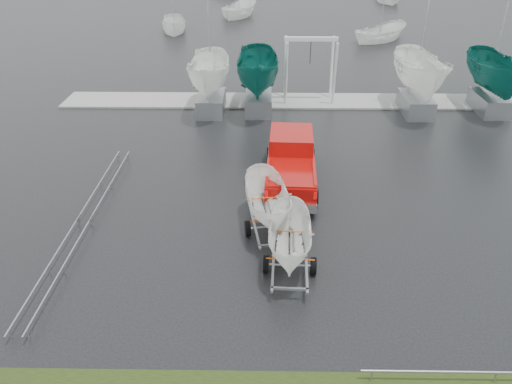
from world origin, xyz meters
name	(u,v)px	position (x,y,z in m)	size (l,w,h in m)	color
ground_plane	(312,202)	(0.00, 0.00, 0.00)	(120.00, 120.00, 0.00)	black
dock	(295,101)	(0.00, 13.00, 0.05)	(30.00, 3.00, 0.12)	#969690
pickup_truck	(291,159)	(-0.82, 2.01, 1.07)	(2.50, 6.25, 2.05)	#9D0B08
trailer_hitched	(292,209)	(-1.13, -4.58, 2.40)	(1.81, 3.65, 4.40)	gray
trailer_parked	(269,172)	(-1.87, -2.23, 2.54)	(1.85, 3.74, 4.67)	gray
boat_hoist	(310,61)	(0.82, 13.00, 2.67)	(3.30, 2.18, 4.12)	silver
keelboat_0	(209,50)	(-5.28, 11.00, 3.80)	(2.40, 3.20, 10.56)	gray
keelboat_1	(259,45)	(-2.38, 11.20, 4.05)	(2.55, 3.20, 7.87)	gray
keelboat_2	(425,46)	(7.18, 11.00, 4.07)	(2.56, 3.20, 10.73)	gray
keelboat_3	(502,48)	(11.76, 11.30, 3.91)	(2.46, 3.20, 10.63)	gray
mast_rack_0	(106,182)	(-9.00, 1.00, 0.35)	(0.56, 6.50, 0.06)	gray
mast_rack_1	(56,266)	(-9.00, -5.00, 0.35)	(0.56, 6.50, 0.06)	gray
mast_rack_2	(501,380)	(4.00, -9.50, 0.35)	(7.00, 0.56, 0.06)	gray
moored_boat_0	(175,32)	(-11.38, 35.06, 0.01)	(2.73, 2.79, 11.19)	white
moored_boat_1	(239,17)	(-5.10, 44.01, 0.00)	(3.60, 3.65, 11.69)	white
moored_boat_2	(379,41)	(9.08, 31.08, 0.00)	(3.53, 3.52, 11.30)	white
moored_boat_3	(386,2)	(14.79, 55.38, 0.00)	(2.82, 2.88, 11.35)	white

